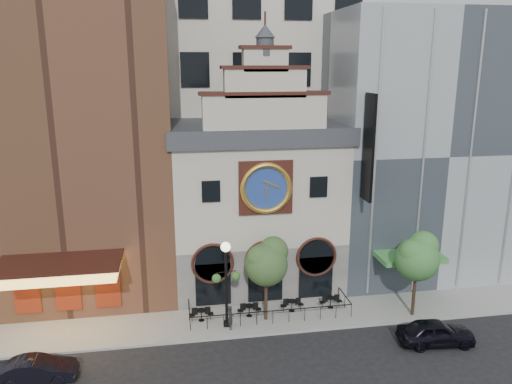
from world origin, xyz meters
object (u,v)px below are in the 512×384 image
at_px(tree_left, 267,261).
at_px(car_right, 436,333).
at_px(bistro_0, 201,314).
at_px(bistro_2, 292,305).
at_px(lamppost, 226,275).
at_px(car_left, 37,370).
at_px(tree_right, 418,256).
at_px(bistro_3, 331,301).
at_px(pedestrian, 231,317).
at_px(bistro_1, 249,310).

bearing_deg(tree_left, car_right, -25.19).
distance_m(bistro_0, bistro_2, 6.15).
bearing_deg(lamppost, bistro_0, 142.09).
height_order(car_left, tree_right, tree_right).
relative_size(lamppost, tree_right, 0.99).
height_order(bistro_3, pedestrian, pedestrian).
bearing_deg(bistro_1, car_right, -25.48).
distance_m(bistro_0, car_left, 10.17).
relative_size(bistro_0, bistro_1, 1.00).
xyz_separation_m(bistro_1, car_right, (10.58, -5.04, 0.16)).
relative_size(bistro_0, bistro_3, 1.00).
distance_m(bistro_3, car_right, 7.19).
bearing_deg(pedestrian, bistro_1, -44.84).
relative_size(car_left, tree_right, 0.71).
xyz_separation_m(car_right, pedestrian, (-12.00, 3.64, 0.15)).
height_order(bistro_0, car_right, car_right).
xyz_separation_m(bistro_2, tree_left, (-1.90, -0.76, 3.62)).
height_order(bistro_1, car_left, car_left).
distance_m(lamppost, tree_right, 12.50).
height_order(bistro_3, tree_left, tree_left).
bearing_deg(tree_right, bistro_2, 167.31).
xyz_separation_m(bistro_3, pedestrian, (-7.12, -1.64, 0.32)).
height_order(car_left, lamppost, lamppost).
relative_size(bistro_2, bistro_3, 1.00).
distance_m(bistro_1, car_right, 11.73).
bearing_deg(bistro_1, tree_right, -8.32).
relative_size(bistro_1, bistro_3, 1.00).
bearing_deg(bistro_3, car_left, -164.13).
bearing_deg(bistro_0, bistro_3, 2.02).
height_order(car_right, tree_left, tree_left).
bearing_deg(car_left, tree_right, -82.27).
distance_m(bistro_1, tree_right, 11.59).
xyz_separation_m(car_left, tree_right, (23.02, 3.26, 3.67)).
relative_size(bistro_1, car_left, 0.39).
distance_m(bistro_2, pedestrian, 4.67).
xyz_separation_m(bistro_2, bistro_3, (2.75, 0.04, 0.00)).
distance_m(bistro_3, lamppost, 8.03).
height_order(bistro_1, bistro_3, same).
xyz_separation_m(car_left, tree_left, (13.23, 4.28, 3.56)).
bearing_deg(car_left, tree_left, -72.39).
xyz_separation_m(bistro_0, bistro_2, (6.14, 0.27, 0.00)).
bearing_deg(bistro_2, car_right, -34.48).
bearing_deg(bistro_3, tree_right, -19.46).
bearing_deg(car_left, bistro_3, -74.47).
distance_m(bistro_1, bistro_3, 5.71).
bearing_deg(bistro_3, tree_left, -170.26).
bearing_deg(pedestrian, bistro_2, -69.65).
distance_m(bistro_0, pedestrian, 2.23).
bearing_deg(bistro_1, pedestrian, -135.14).
height_order(bistro_0, lamppost, lamppost).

